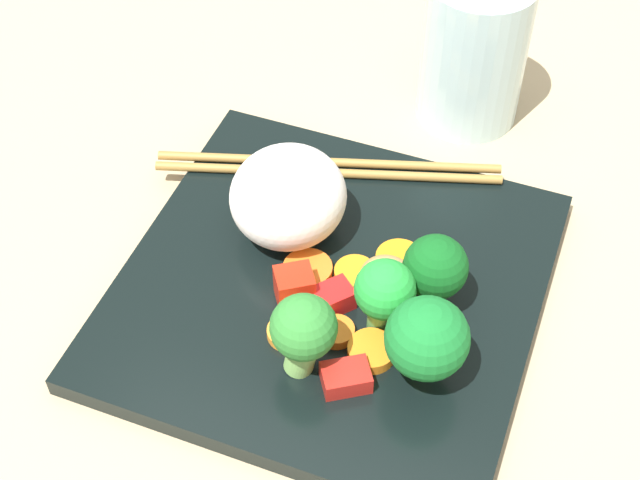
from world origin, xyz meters
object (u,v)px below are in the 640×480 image
object	(u,v)px
rice_mound	(288,197)
chopstick_pair	(328,167)
square_plate	(331,288)
broccoli_floret_0	(384,291)
carrot_slice_3	(336,332)
drinking_glass	(474,51)

from	to	relation	value
rice_mound	chopstick_pair	distance (cm)	6.53
square_plate	chopstick_pair	bearing A→B (deg)	-66.42
chopstick_pair	broccoli_floret_0	bearing A→B (deg)	106.33
rice_mound	carrot_slice_3	world-z (taller)	rice_mound
square_plate	rice_mound	xyz separation A→B (cm)	(4.05, -2.87, 3.67)
square_plate	carrot_slice_3	xyz separation A→B (cm)	(-1.83, 3.59, 0.99)
broccoli_floret_0	carrot_slice_3	xyz separation A→B (cm)	(2.23, 1.49, -3.09)
chopstick_pair	drinking_glass	bearing A→B (deg)	-139.60
chopstick_pair	carrot_slice_3	bearing A→B (deg)	95.02
square_plate	carrot_slice_3	distance (cm)	4.15
carrot_slice_3	chopstick_pair	world-z (taller)	same
broccoli_floret_0	drinking_glass	bearing A→B (deg)	-86.04
carrot_slice_3	drinking_glass	xyz separation A→B (cm)	(-0.71, -23.44, 3.83)
rice_mound	drinking_glass	size ratio (longest dim) A/B	0.67
carrot_slice_3	drinking_glass	distance (cm)	23.76
rice_mound	chopstick_pair	xyz separation A→B (cm)	(-0.21, -5.94, -2.70)
square_plate	chopstick_pair	world-z (taller)	chopstick_pair
square_plate	drinking_glass	bearing A→B (deg)	-97.28
rice_mound	broccoli_floret_0	xyz separation A→B (cm)	(-8.11, 4.98, 0.42)
chopstick_pair	drinking_glass	xyz separation A→B (cm)	(-6.38, -11.04, 3.85)
rice_mound	carrot_slice_3	size ratio (longest dim) A/B	3.48
rice_mound	drinking_glass	distance (cm)	18.25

